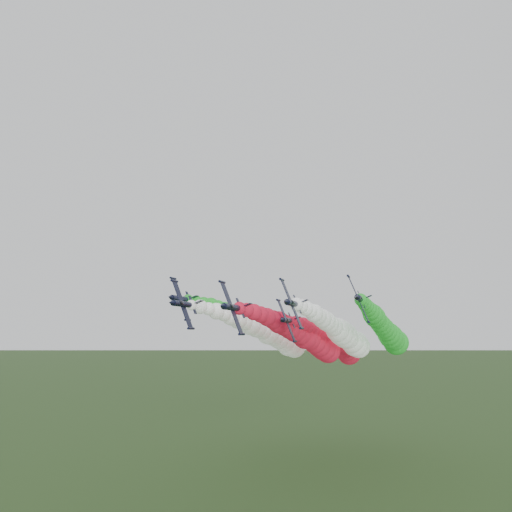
# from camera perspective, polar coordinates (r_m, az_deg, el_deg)

# --- Properties ---
(jet_lead) EXTENTS (11.25, 83.15, 18.24)m
(jet_lead) POSITION_cam_1_polar(r_m,az_deg,el_deg) (136.26, 6.00, -9.42)
(jet_lead) COLOR black
(jet_lead) RESTS_ON ground
(jet_inner_left) EXTENTS (11.07, 82.97, 18.06)m
(jet_inner_left) POSITION_cam_1_polar(r_m,az_deg,el_deg) (144.42, 1.91, -9.06)
(jet_inner_left) COLOR black
(jet_inner_left) RESTS_ON ground
(jet_inner_right) EXTENTS (11.05, 82.95, 18.04)m
(jet_inner_right) POSITION_cam_1_polar(r_m,az_deg,el_deg) (144.35, 10.07, -8.93)
(jet_inner_right) COLOR black
(jet_inner_right) RESTS_ON ground
(jet_outer_left) EXTENTS (11.23, 83.13, 18.22)m
(jet_outer_left) POSITION_cam_1_polar(r_m,az_deg,el_deg) (155.84, 0.75, -8.30)
(jet_outer_left) COLOR black
(jet_outer_left) RESTS_ON ground
(jet_outer_right) EXTENTS (11.55, 83.45, 18.54)m
(jet_outer_right) POSITION_cam_1_polar(r_m,az_deg,el_deg) (152.68, 14.74, -8.35)
(jet_outer_right) COLOR black
(jet_outer_right) RESTS_ON ground
(jet_trail) EXTENTS (11.63, 83.53, 18.62)m
(jet_trail) POSITION_cam_1_polar(r_m,az_deg,el_deg) (162.40, 9.12, -9.90)
(jet_trail) COLOR black
(jet_trail) RESTS_ON ground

